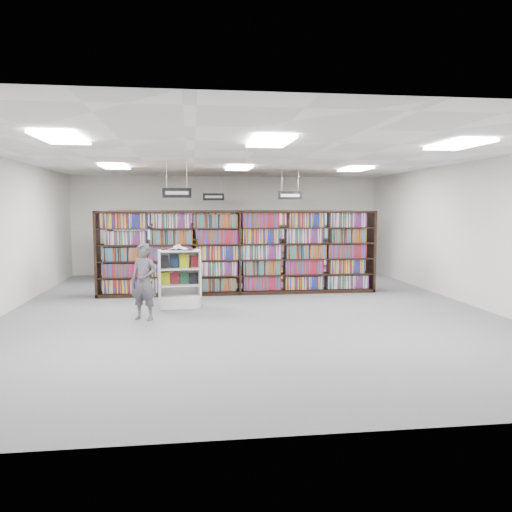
{
  "coord_description": "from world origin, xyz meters",
  "views": [
    {
      "loc": [
        -1.17,
        -10.49,
        2.17
      ],
      "look_at": [
        0.24,
        0.5,
        1.1
      ],
      "focal_mm": 35.0,
      "sensor_mm": 36.0,
      "label": 1
    }
  ],
  "objects": [
    {
      "name": "shopper",
      "position": [
        -2.11,
        -0.73,
        0.75
      ],
      "size": [
        0.65,
        0.55,
        1.5
      ],
      "primitive_type": "imported",
      "rotation": [
        0.0,
        0.0,
        -0.42
      ],
      "color": "#514C57",
      "rests_on": "floor"
    },
    {
      "name": "aisle_sign_right",
      "position": [
        1.5,
        3.0,
        2.53
      ],
      "size": [
        0.65,
        0.02,
        0.8
      ],
      "color": "#B2B2B7",
      "rests_on": "ceiling"
    },
    {
      "name": "troffer_front_center",
      "position": [
        0.0,
        -3.0,
        3.16
      ],
      "size": [
        0.6,
        1.2,
        0.04
      ],
      "primitive_type": "cube",
      "color": "white",
      "rests_on": "ceiling"
    },
    {
      "name": "troffer_back_left",
      "position": [
        -3.0,
        2.0,
        3.16
      ],
      "size": [
        0.6,
        1.2,
        0.04
      ],
      "primitive_type": "cube",
      "color": "white",
      "rests_on": "ceiling"
    },
    {
      "name": "bookshelf_row_far",
      "position": [
        0.0,
        5.7,
        1.05
      ],
      "size": [
        7.0,
        0.6,
        2.1
      ],
      "color": "black",
      "rests_on": "floor"
    },
    {
      "name": "aisle_sign_center",
      "position": [
        -0.5,
        5.0,
        2.53
      ],
      "size": [
        0.65,
        0.02,
        0.8
      ],
      "color": "#B2B2B7",
      "rests_on": "ceiling"
    },
    {
      "name": "aisle_sign_left",
      "position": [
        -1.5,
        1.0,
        2.53
      ],
      "size": [
        0.65,
        0.02,
        0.8
      ],
      "color": "#B2B2B7",
      "rests_on": "ceiling"
    },
    {
      "name": "troffer_back_center",
      "position": [
        0.0,
        2.0,
        3.16
      ],
      "size": [
        0.6,
        1.2,
        0.04
      ],
      "primitive_type": "cube",
      "color": "white",
      "rests_on": "ceiling"
    },
    {
      "name": "ceiling",
      "position": [
        0.0,
        0.0,
        3.2
      ],
      "size": [
        10.0,
        12.0,
        0.1
      ],
      "primitive_type": "cube",
      "color": "silver",
      "rests_on": "wall_back"
    },
    {
      "name": "troffer_back_right",
      "position": [
        3.0,
        2.0,
        3.16
      ],
      "size": [
        0.6,
        1.2,
        0.04
      ],
      "primitive_type": "cube",
      "color": "white",
      "rests_on": "ceiling"
    },
    {
      "name": "endcap_display",
      "position": [
        -1.46,
        0.42,
        0.44
      ],
      "size": [
        0.94,
        0.54,
        1.26
      ],
      "rotation": [
        0.0,
        0.0,
        0.11
      ],
      "color": "white",
      "rests_on": "floor"
    },
    {
      "name": "open_book",
      "position": [
        -1.48,
        0.45,
        1.29
      ],
      "size": [
        0.73,
        0.51,
        0.13
      ],
      "rotation": [
        0.0,
        0.0,
        -0.21
      ],
      "color": "black",
      "rests_on": "endcap_display"
    },
    {
      "name": "troffer_front_right",
      "position": [
        3.0,
        -3.0,
        3.16
      ],
      "size": [
        0.6,
        1.2,
        0.04
      ],
      "primitive_type": "cube",
      "color": "white",
      "rests_on": "ceiling"
    },
    {
      "name": "bookshelf_row_mid",
      "position": [
        0.0,
        4.0,
        1.05
      ],
      "size": [
        7.0,
        0.6,
        2.1
      ],
      "color": "black",
      "rests_on": "floor"
    },
    {
      "name": "wall_front",
      "position": [
        0.0,
        -6.0,
        1.6
      ],
      "size": [
        10.0,
        0.1,
        3.2
      ],
      "primitive_type": "cube",
      "color": "silver",
      "rests_on": "ground"
    },
    {
      "name": "wall_right",
      "position": [
        5.0,
        0.0,
        1.6
      ],
      "size": [
        0.1,
        12.0,
        3.2
      ],
      "primitive_type": "cube",
      "color": "silver",
      "rests_on": "ground"
    },
    {
      "name": "troffer_front_left",
      "position": [
        -3.0,
        -3.0,
        3.16
      ],
      "size": [
        0.6,
        1.2,
        0.04
      ],
      "primitive_type": "cube",
      "color": "white",
      "rests_on": "ceiling"
    },
    {
      "name": "bookshelf_row_near",
      "position": [
        0.0,
        2.0,
        1.05
      ],
      "size": [
        7.0,
        0.6,
        2.1
      ],
      "color": "black",
      "rests_on": "floor"
    },
    {
      "name": "wall_back",
      "position": [
        0.0,
        6.0,
        1.6
      ],
      "size": [
        10.0,
        0.1,
        3.2
      ],
      "primitive_type": "cube",
      "color": "silver",
      "rests_on": "ground"
    },
    {
      "name": "floor",
      "position": [
        0.0,
        0.0,
        0.0
      ],
      "size": [
        12.0,
        12.0,
        0.0
      ],
      "primitive_type": "plane",
      "color": "#58585E",
      "rests_on": "ground"
    }
  ]
}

